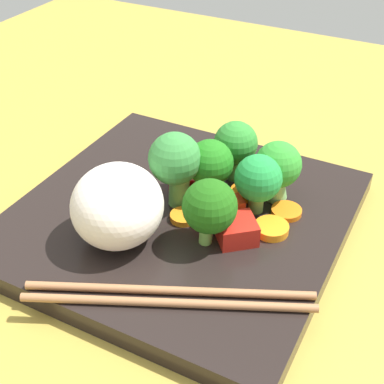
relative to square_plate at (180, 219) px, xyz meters
The scene contains 23 objects.
ground_plane 1.92cm from the square_plate, ahead, with size 110.00×110.00×2.00cm, color #A38935.
square_plate is the anchor object (origin of this frame).
rice_mound 7.51cm from the square_plate, 63.49° to the left, with size 8.20×7.59×6.67cm, color white.
broccoli_floret_0 5.73cm from the square_plate, 117.82° to the right, with size 4.22×4.22×6.15cm.
broccoli_floret_1 9.91cm from the square_plate, 141.00° to the right, with size 4.22×4.22×6.12cm.
broccoli_floret_2 8.76cm from the square_plate, 106.46° to the right, with size 4.17×4.17×6.05cm.
broccoli_floret_3 8.08cm from the square_plate, 153.91° to the right, with size 4.18×4.18×5.76cm.
broccoli_floret_4 5.59cm from the square_plate, 42.25° to the right, with size 4.67×4.67×7.23cm.
broccoli_floret_5 6.78cm from the square_plate, 147.10° to the left, with size 4.50×4.50×6.06cm.
carrot_slice_0 6.37cm from the square_plate, 131.32° to the right, with size 2.39×2.39×0.78cm, color orange.
carrot_slice_1 8.47cm from the square_plate, behind, with size 2.95×2.95×0.73cm, color orange.
carrot_slice_2 8.66cm from the square_plate, 95.38° to the right, with size 2.65×2.65×0.41cm, color orange.
carrot_slice_3 9.55cm from the square_plate, 154.89° to the right, with size 2.73×2.73×0.49cm, color orange.
carrot_slice_4 1.72cm from the square_plate, 132.02° to the left, with size 2.41×2.41×0.54cm, color orange.
pepper_chunk_0 3.80cm from the square_plate, 64.94° to the right, with size 2.52×2.08×1.69cm, color red.
pepper_chunk_1 6.40cm from the square_plate, 168.35° to the left, with size 3.03×3.16×1.92cm, color red.
pepper_chunk_2 2.91cm from the square_plate, behind, with size 2.10×2.09×1.28cm, color red.
pepper_chunk_3 10.04cm from the square_plate, 117.56° to the right, with size 2.36×1.89×1.81cm, color red.
pepper_chunk_4 4.83cm from the square_plate, 158.89° to the right, with size 2.08×1.70×1.58cm, color red.
chicken_piece_0 6.80cm from the square_plate, 84.59° to the right, with size 3.08×2.16×1.84cm, color tan.
chicken_piece_1 5.16cm from the square_plate, 96.06° to the right, with size 2.40×1.93×1.74cm, color tan.
chicken_piece_2 5.65cm from the square_plate, 66.21° to the right, with size 2.55×2.15×1.45cm, color tan.
chopstick_pair 10.88cm from the square_plate, 113.98° to the left, with size 20.55×10.73×0.65cm.
Camera 1 is at (-19.10, 34.43, 32.13)cm, focal length 51.66 mm.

